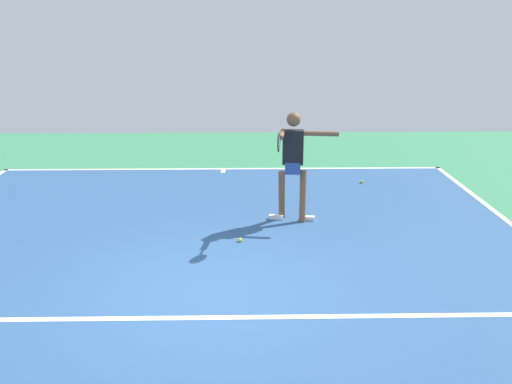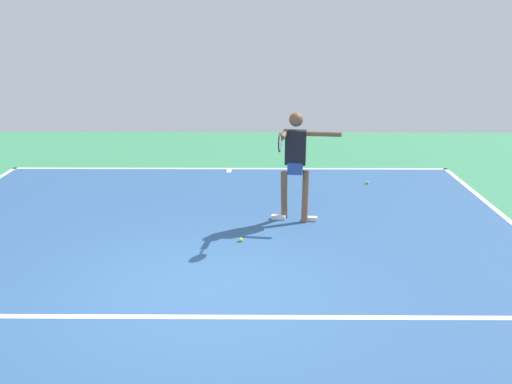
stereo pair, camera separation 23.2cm
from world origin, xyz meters
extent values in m
plane|color=#388456|center=(0.00, 0.00, 0.00)|extent=(21.67, 21.67, 0.00)
cube|color=#2D5484|center=(0.00, 0.00, 0.00)|extent=(9.97, 12.77, 0.00)
cube|color=white|center=(0.00, -6.34, 0.00)|extent=(9.97, 0.10, 0.01)
cube|color=white|center=(0.00, 0.67, 0.00)|extent=(7.48, 0.10, 0.01)
cube|color=white|center=(0.00, -6.14, 0.00)|extent=(0.10, 0.30, 0.01)
cylinder|color=brown|center=(-1.46, -2.74, 0.43)|extent=(0.15, 0.31, 0.88)
cube|color=white|center=(-1.55, -2.73, 0.04)|extent=(0.25, 0.13, 0.07)
cylinder|color=brown|center=(-1.11, -2.79, 0.43)|extent=(0.15, 0.31, 0.88)
cube|color=white|center=(-1.02, -2.80, 0.04)|extent=(0.25, 0.13, 0.07)
cube|color=#2D4799|center=(-1.28, -2.76, 0.92)|extent=(0.27, 0.23, 0.20)
cube|color=black|center=(-1.28, -2.76, 1.26)|extent=(0.36, 0.22, 0.57)
sphere|color=brown|center=(-1.28, -2.76, 1.72)|extent=(0.23, 0.23, 0.23)
cylinder|color=brown|center=(-1.73, -2.70, 1.50)|extent=(0.58, 0.16, 0.08)
cylinder|color=brown|center=(-1.08, -2.50, 1.53)|extent=(0.16, 0.58, 0.08)
cylinder|color=black|center=(-1.02, -2.11, 1.53)|extent=(0.06, 0.22, 0.03)
torus|color=black|center=(-0.99, -1.87, 1.53)|extent=(0.06, 0.29, 0.29)
cylinder|color=silver|center=(-0.99, -1.87, 1.53)|extent=(0.04, 0.25, 0.25)
sphere|color=#C6E53D|center=(-2.92, -5.06, 0.03)|extent=(0.07, 0.07, 0.07)
sphere|color=#CCE033|center=(-0.40, -1.73, 0.03)|extent=(0.07, 0.07, 0.07)
camera|label=1|loc=(-0.47, 6.79, 3.30)|focal=41.56mm
camera|label=2|loc=(-0.70, 6.79, 3.30)|focal=41.56mm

